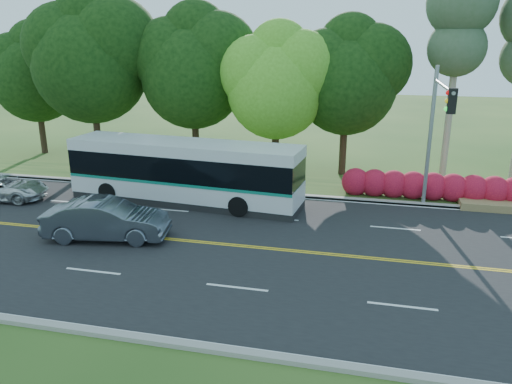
% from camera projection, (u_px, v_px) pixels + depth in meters
% --- Properties ---
extents(ground, '(120.00, 120.00, 0.00)m').
position_uv_depth(ground, '(271.00, 249.00, 20.34)').
color(ground, '#224617').
rests_on(ground, ground).
extents(road, '(60.00, 14.00, 0.02)m').
position_uv_depth(road, '(271.00, 249.00, 20.34)').
color(road, black).
rests_on(road, ground).
extents(curb_north, '(60.00, 0.30, 0.15)m').
position_uv_depth(curb_north, '(298.00, 195.00, 26.97)').
color(curb_north, '#9A948B').
rests_on(curb_north, ground).
extents(curb_south, '(60.00, 0.30, 0.15)m').
position_uv_depth(curb_south, '(220.00, 350.00, 13.67)').
color(curb_south, '#9A948B').
rests_on(curb_south, ground).
extents(grass_verge, '(60.00, 4.00, 0.10)m').
position_uv_depth(grass_verge, '(302.00, 186.00, 28.69)').
color(grass_verge, '#224617').
rests_on(grass_verge, ground).
extents(lane_markings, '(57.60, 13.82, 0.00)m').
position_uv_depth(lane_markings, '(269.00, 248.00, 20.36)').
color(lane_markings, gold).
rests_on(lane_markings, road).
extents(tree_row, '(44.70, 9.10, 13.84)m').
position_uv_depth(tree_row, '(230.00, 63.00, 30.73)').
color(tree_row, black).
rests_on(tree_row, ground).
extents(bougainvillea_hedge, '(9.50, 2.25, 1.50)m').
position_uv_depth(bougainvillea_hedge, '(436.00, 188.00, 26.14)').
color(bougainvillea_hedge, maroon).
rests_on(bougainvillea_hedge, ground).
extents(traffic_signal, '(0.42, 6.10, 7.00)m').
position_uv_depth(traffic_signal, '(437.00, 120.00, 22.56)').
color(traffic_signal, gray).
rests_on(traffic_signal, ground).
extents(transit_bus, '(12.36, 3.77, 3.19)m').
position_uv_depth(transit_bus, '(184.00, 173.00, 25.67)').
color(transit_bus, silver).
rests_on(transit_bus, road).
extents(sedan, '(5.43, 2.66, 1.71)m').
position_uv_depth(sedan, '(107.00, 220.00, 21.13)').
color(sedan, '#535A65').
rests_on(sedan, road).
extents(suv, '(4.73, 2.65, 1.25)m').
position_uv_depth(suv, '(4.00, 188.00, 26.36)').
color(suv, silver).
rests_on(suv, road).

